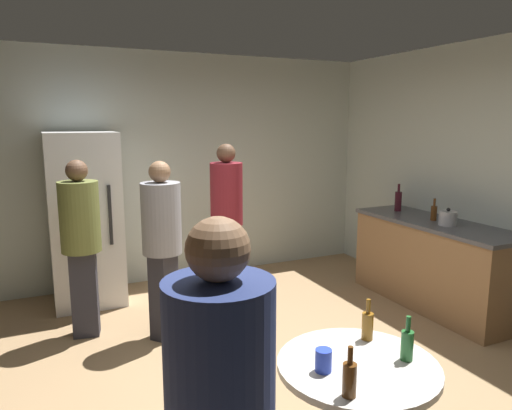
{
  "coord_description": "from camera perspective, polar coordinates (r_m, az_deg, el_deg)",
  "views": [
    {
      "loc": [
        -1.38,
        -2.93,
        1.91
      ],
      "look_at": [
        0.26,
        0.62,
        1.21
      ],
      "focal_mm": 33.22,
      "sensor_mm": 36.0,
      "label": 1
    }
  ],
  "objects": [
    {
      "name": "person_in_gray_shirt",
      "position": [
        4.17,
        -11.26,
        -3.83
      ],
      "size": [
        0.48,
        0.48,
        1.58
      ],
      "rotation": [
        0.0,
        0.0,
        -0.87
      ],
      "color": "#2D2D38",
      "rests_on": "ground_plane"
    },
    {
      "name": "kettle",
      "position": [
        5.0,
        22.11,
        -1.48
      ],
      "size": [
        0.24,
        0.17,
        0.18
      ],
      "color": "#B2B2B7",
      "rests_on": "kitchen_counter"
    },
    {
      "name": "wall_back",
      "position": [
        5.75,
        -10.88,
        4.32
      ],
      "size": [
        5.32,
        0.06,
        2.7
      ],
      "primitive_type": "cube",
      "color": "beige",
      "rests_on": "ground_plane"
    },
    {
      "name": "beer_bottle_amber",
      "position": [
        2.72,
        13.28,
        -13.87
      ],
      "size": [
        0.06,
        0.06,
        0.23
      ],
      "color": "#8C5919",
      "rests_on": "foreground_table"
    },
    {
      "name": "beer_bottle_green",
      "position": [
        2.56,
        17.74,
        -15.67
      ],
      "size": [
        0.06,
        0.06,
        0.23
      ],
      "color": "#26662D",
      "rests_on": "foreground_table"
    },
    {
      "name": "kitchen_counter",
      "position": [
        5.28,
        20.61,
        -6.61
      ],
      "size": [
        0.64,
        1.85,
        0.9
      ],
      "color": "olive",
      "rests_on": "ground_plane"
    },
    {
      "name": "wine_bottle_on_counter",
      "position": [
        5.6,
        16.75,
        0.5
      ],
      "size": [
        0.08,
        0.08,
        0.31
      ],
      "color": "#3F141E",
      "rests_on": "kitchen_counter"
    },
    {
      "name": "beer_bottle_on_counter",
      "position": [
        5.19,
        20.63,
        -0.85
      ],
      "size": [
        0.06,
        0.06,
        0.23
      ],
      "color": "#593314",
      "rests_on": "kitchen_counter"
    },
    {
      "name": "foreground_table",
      "position": [
        2.56,
        12.09,
        -20.15
      ],
      "size": [
        0.8,
        0.8,
        0.73
      ],
      "color": "beige",
      "rests_on": "ground_plane"
    },
    {
      "name": "refrigerator",
      "position": [
        5.24,
        -19.89,
        -1.63
      ],
      "size": [
        0.7,
        0.68,
        1.8
      ],
      "color": "white",
      "rests_on": "ground_plane"
    },
    {
      "name": "person_in_maroon_shirt",
      "position": [
        4.98,
        -3.56,
        -0.65
      ],
      "size": [
        0.47,
        0.47,
        1.68
      ],
      "rotation": [
        0.0,
        0.0,
        -2.1
      ],
      "color": "#2D2D38",
      "rests_on": "ground_plane"
    },
    {
      "name": "beer_bottle_brown",
      "position": [
        2.21,
        11.19,
        -19.79
      ],
      "size": [
        0.06,
        0.06,
        0.23
      ],
      "color": "#593314",
      "rests_on": "foreground_table"
    },
    {
      "name": "plastic_cup_blue",
      "position": [
        2.39,
        8.12,
        -18.03
      ],
      "size": [
        0.08,
        0.08,
        0.11
      ],
      "primitive_type": "cylinder",
      "color": "blue",
      "rests_on": "foreground_table"
    },
    {
      "name": "ground_plane",
      "position": [
        3.78,
        0.39,
        -21.12
      ],
      "size": [
        5.2,
        5.2,
        0.1
      ],
      "primitive_type": "cube",
      "color": "#9E7C56"
    },
    {
      "name": "person_in_olive_shirt",
      "position": [
        4.42,
        -20.33,
        -3.45
      ],
      "size": [
        0.4,
        0.4,
        1.59
      ],
      "rotation": [
        0.0,
        0.0,
        -1.77
      ],
      "color": "#2D2D38",
      "rests_on": "ground_plane"
    }
  ]
}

